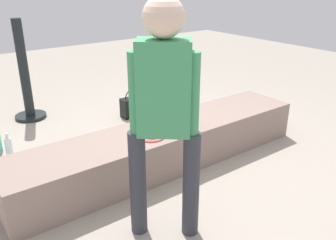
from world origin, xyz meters
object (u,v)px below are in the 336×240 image
at_px(adult_standing, 164,104).
at_px(party_cup_red, 147,128).
at_px(child_seated, 172,104).
at_px(handbag_black_leather, 134,106).
at_px(water_bottle_near_gift, 9,146).
at_px(water_bottle_far_side, 187,97).
at_px(cake_box_white, 175,112).
at_px(cake_plate, 151,135).

distance_m(adult_standing, party_cup_red, 1.87).
height_order(child_seated, handbag_black_leather, child_seated).
xyz_separation_m(child_seated, water_bottle_near_gift, (-1.16, 1.01, -0.47)).
relative_size(child_seated, water_bottle_near_gift, 2.03).
height_order(adult_standing, water_bottle_near_gift, adult_standing).
xyz_separation_m(water_bottle_near_gift, water_bottle_far_side, (2.31, 0.16, -0.02)).
distance_m(water_bottle_near_gift, handbag_black_leather, 1.52).
height_order(water_bottle_near_gift, water_bottle_far_side, water_bottle_near_gift).
bearing_deg(handbag_black_leather, adult_standing, -116.05).
distance_m(adult_standing, cake_box_white, 2.26).
bearing_deg(adult_standing, cake_box_white, 50.34).
distance_m(cake_plate, party_cup_red, 0.99).
height_order(water_bottle_near_gift, cake_box_white, water_bottle_near_gift).
distance_m(water_bottle_far_side, handbag_black_leather, 0.80).
relative_size(adult_standing, water_bottle_near_gift, 6.36).
height_order(cake_plate, handbag_black_leather, cake_plate).
bearing_deg(water_bottle_far_side, water_bottle_near_gift, -175.98).
distance_m(cake_plate, water_bottle_far_side, 1.92).
bearing_deg(water_bottle_far_side, handbag_black_leather, 177.34).
bearing_deg(handbag_black_leather, cake_box_white, -40.45).
bearing_deg(cake_plate, child_seated, 16.78).
height_order(child_seated, water_bottle_near_gift, child_seated).
bearing_deg(cake_box_white, child_seated, -129.54).
xyz_separation_m(child_seated, handbag_black_leather, (0.34, 1.21, -0.45)).
bearing_deg(party_cup_red, cake_box_white, 17.76).
distance_m(water_bottle_far_side, cake_box_white, 0.51).
xyz_separation_m(party_cup_red, handbag_black_leather, (0.14, 0.50, 0.08)).
height_order(adult_standing, cake_box_white, adult_standing).
distance_m(child_seated, cake_box_white, 1.25).
bearing_deg(cake_plate, handbag_black_leather, 64.64).
bearing_deg(adult_standing, party_cup_red, 60.63).
bearing_deg(child_seated, cake_plate, -163.22).
bearing_deg(party_cup_red, water_bottle_near_gift, 167.74).
relative_size(adult_standing, water_bottle_far_side, 7.99).
bearing_deg(handbag_black_leather, party_cup_red, -105.30).
distance_m(child_seated, cake_plate, 0.34).
bearing_deg(water_bottle_near_gift, child_seated, -41.04).
distance_m(adult_standing, water_bottle_near_gift, 2.00).
relative_size(water_bottle_near_gift, water_bottle_far_side, 1.26).
height_order(child_seated, water_bottle_far_side, child_seated).
distance_m(adult_standing, water_bottle_far_side, 2.71).
height_order(party_cup_red, cake_box_white, cake_box_white).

